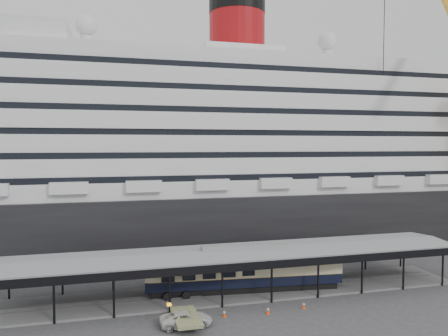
% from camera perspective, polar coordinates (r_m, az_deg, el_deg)
% --- Properties ---
extents(ground, '(200.00, 200.00, 0.00)m').
position_cam_1_polar(ground, '(50.30, 3.39, -17.75)').
color(ground, '#3A3A3D').
rests_on(ground, ground).
extents(cruise_ship, '(130.00, 30.00, 43.90)m').
position_cam_1_polar(cruise_ship, '(78.08, -3.92, 3.38)').
color(cruise_ship, black).
rests_on(cruise_ship, ground).
extents(platform_canopy, '(56.00, 9.18, 5.30)m').
position_cam_1_polar(platform_canopy, '(54.07, 1.69, -13.61)').
color(platform_canopy, slate).
rests_on(platform_canopy, ground).
extents(port_truck, '(5.16, 2.39, 1.43)m').
position_cam_1_polar(port_truck, '(45.57, -4.97, -19.06)').
color(port_truck, silver).
rests_on(port_truck, ground).
extents(pullman_carriage, '(23.91, 5.36, 23.30)m').
position_cam_1_polar(pullman_carriage, '(54.22, 2.71, -13.07)').
color(pullman_carriage, black).
rests_on(pullman_carriage, ground).
extents(traffic_cone_left, '(0.49, 0.49, 0.79)m').
position_cam_1_polar(traffic_cone_left, '(47.72, 0.05, -18.42)').
color(traffic_cone_left, '#EB4A0D').
rests_on(traffic_cone_left, ground).
extents(traffic_cone_mid, '(0.57, 0.57, 0.85)m').
position_cam_1_polar(traffic_cone_mid, '(48.62, 5.77, -17.98)').
color(traffic_cone_mid, '#FA480D').
rests_on(traffic_cone_mid, ground).
extents(traffic_cone_right, '(0.52, 0.52, 0.76)m').
position_cam_1_polar(traffic_cone_right, '(50.65, 10.38, -17.19)').
color(traffic_cone_right, '#F4510D').
rests_on(traffic_cone_right, ground).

